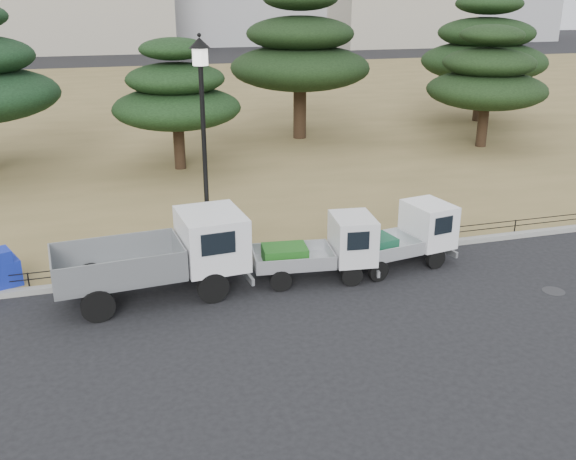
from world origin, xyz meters
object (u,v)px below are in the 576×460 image
object	(u,v)px
truck_large	(163,253)
truck_kei_front	(324,249)
truck_kei_rear	(404,236)
street_lamp	(203,117)

from	to	relation	value
truck_large	truck_kei_front	world-z (taller)	truck_large
truck_large	truck_kei_rear	size ratio (longest dim) A/B	1.41
truck_kei_rear	street_lamp	size ratio (longest dim) A/B	0.56
truck_kei_front	truck_kei_rear	size ratio (longest dim) A/B	0.98
truck_large	truck_kei_rear	xyz separation A→B (m)	(6.94, 0.08, -0.30)
truck_large	street_lamp	xyz separation A→B (m)	(1.41, 1.36, 3.24)
truck_large	truck_kei_rear	world-z (taller)	truck_large
truck_kei_front	street_lamp	distance (m)	4.85
truck_kei_rear	truck_large	bearing A→B (deg)	170.85
truck_kei_front	truck_kei_rear	distance (m)	2.58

